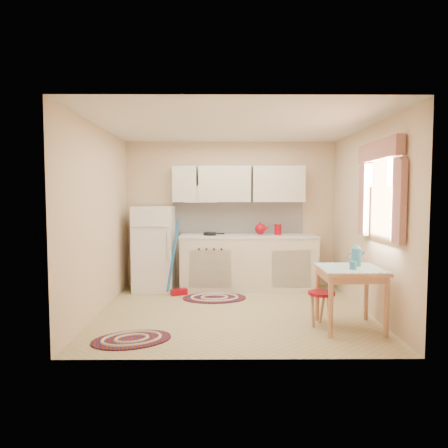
# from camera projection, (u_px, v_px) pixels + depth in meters

# --- Properties ---
(room_shell) EXTENTS (3.64, 3.60, 2.52)m
(room_shell) POSITION_uv_depth(u_px,v_px,m) (244.00, 194.00, 5.56)
(room_shell) COLOR tan
(room_shell) RESTS_ON ground
(fridge) EXTENTS (0.65, 0.60, 1.40)m
(fridge) POSITION_uv_depth(u_px,v_px,m) (154.00, 248.00, 6.62)
(fridge) COLOR white
(fridge) RESTS_ON ground
(broom) EXTENTS (0.30, 0.23, 1.20)m
(broom) POSITION_uv_depth(u_px,v_px,m) (179.00, 258.00, 6.28)
(broom) COLOR #1C5FB4
(broom) RESTS_ON ground
(base_cabinets) EXTENTS (2.25, 0.60, 0.88)m
(base_cabinets) POSITION_uv_depth(u_px,v_px,m) (248.00, 263.00, 6.70)
(base_cabinets) COLOR beige
(base_cabinets) RESTS_ON ground
(countertop) EXTENTS (2.27, 0.62, 0.04)m
(countertop) POSITION_uv_depth(u_px,v_px,m) (248.00, 236.00, 6.67)
(countertop) COLOR silver
(countertop) RESTS_ON base_cabinets
(frying_pan) EXTENTS (0.24, 0.24, 0.05)m
(frying_pan) POSITION_uv_depth(u_px,v_px,m) (210.00, 234.00, 6.61)
(frying_pan) COLOR black
(frying_pan) RESTS_ON countertop
(red_kettle) EXTENTS (0.25, 0.24, 0.20)m
(red_kettle) POSITION_uv_depth(u_px,v_px,m) (260.00, 229.00, 6.66)
(red_kettle) COLOR #960511
(red_kettle) RESTS_ON countertop
(red_canister) EXTENTS (0.14, 0.14, 0.16)m
(red_canister) POSITION_uv_depth(u_px,v_px,m) (278.00, 230.00, 6.66)
(red_canister) COLOR #960511
(red_canister) RESTS_ON countertop
(table) EXTENTS (0.72, 0.72, 0.72)m
(table) POSITION_uv_depth(u_px,v_px,m) (350.00, 298.00, 4.72)
(table) COLOR tan
(table) RESTS_ON ground
(stool) EXTENTS (0.41, 0.41, 0.42)m
(stool) POSITION_uv_depth(u_px,v_px,m) (321.00, 309.00, 4.81)
(stool) COLOR #960511
(stool) RESTS_ON ground
(coffee_pot) EXTENTS (0.18, 0.17, 0.29)m
(coffee_pot) POSITION_uv_depth(u_px,v_px,m) (356.00, 255.00, 4.80)
(coffee_pot) COLOR teal
(coffee_pot) RESTS_ON table
(mug) EXTENTS (0.10, 0.10, 0.10)m
(mug) POSITION_uv_depth(u_px,v_px,m) (353.00, 266.00, 4.59)
(mug) COLOR teal
(mug) RESTS_ON table
(rug_center) EXTENTS (1.01, 0.71, 0.02)m
(rug_center) POSITION_uv_depth(u_px,v_px,m) (214.00, 298.00, 6.12)
(rug_center) COLOR #67190B
(rug_center) RESTS_ON ground
(rug_left) EXTENTS (1.00, 0.82, 0.02)m
(rug_left) POSITION_uv_depth(u_px,v_px,m) (132.00, 340.00, 4.34)
(rug_left) COLOR #67190B
(rug_left) RESTS_ON ground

